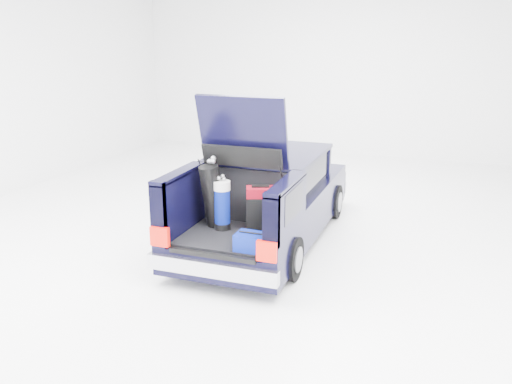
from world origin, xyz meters
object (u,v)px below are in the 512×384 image
at_px(blue_golf_bag, 222,205).
at_px(blue_duffel, 254,242).
at_px(car, 269,198).
at_px(black_golf_bag, 213,196).
at_px(red_suitcase, 260,209).

relative_size(blue_golf_bag, blue_duffel, 1.71).
distance_m(car, black_golf_bag, 1.46).
distance_m(blue_golf_bag, blue_duffel, 0.95).
bearing_deg(black_golf_bag, car, 98.93).
height_order(red_suitcase, blue_duffel, red_suitcase).
xyz_separation_m(car, blue_duffel, (0.48, -2.01, 0.04)).
bearing_deg(red_suitcase, car, 81.40).
bearing_deg(black_golf_bag, blue_duffel, -12.45).
bearing_deg(blue_golf_bag, black_golf_bag, 148.41).
bearing_deg(blue_duffel, red_suitcase, 104.26).
bearing_deg(blue_golf_bag, blue_duffel, -54.83).
xyz_separation_m(car, blue_golf_bag, (-0.21, -1.41, 0.29)).
height_order(car, red_suitcase, car).
distance_m(red_suitcase, black_golf_bag, 0.70).
relative_size(red_suitcase, blue_duffel, 1.40).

